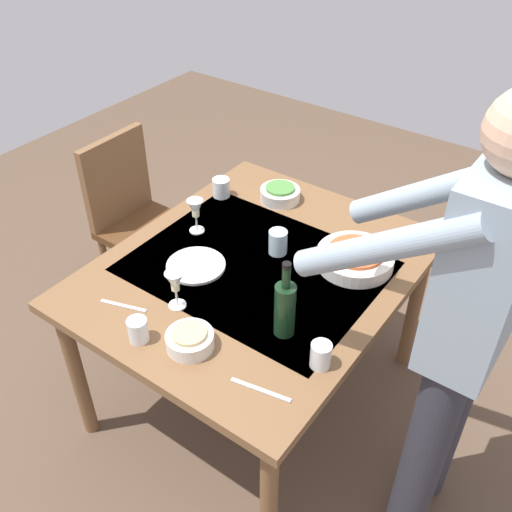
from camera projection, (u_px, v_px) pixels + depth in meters
ground_plane at (256, 392)px, 2.70m from camera, size 6.00×6.00×0.00m
dining_table at (256, 281)px, 2.28m from camera, size 1.30×1.08×0.76m
chair_near at (134, 212)px, 2.94m from camera, size 0.40×0.40×0.91m
person_server at (464, 324)px, 1.69m from camera, size 0.42×0.61×1.69m
wine_bottle at (285, 308)px, 1.89m from camera, size 0.07×0.07×0.30m
wine_glass_left at (196, 210)px, 2.36m from camera, size 0.07×0.07×0.15m
wine_glass_right at (175, 283)px, 2.00m from camera, size 0.07×0.07×0.15m
water_cup_near_left at (221, 188)px, 2.62m from camera, size 0.08×0.08×0.09m
water_cup_near_right at (278, 242)px, 2.28m from camera, size 0.07×0.07×0.10m
water_cup_far_left at (138, 330)px, 1.90m from camera, size 0.07×0.07×0.09m
water_cup_far_right at (321, 355)px, 1.81m from camera, size 0.07×0.07×0.09m
serving_bowl_pasta at (355, 258)px, 2.23m from camera, size 0.30×0.30×0.07m
side_bowl_salad at (280, 193)px, 2.60m from camera, size 0.18×0.18×0.07m
side_bowl_bread at (190, 339)px, 1.88m from camera, size 0.16×0.16×0.07m
dinner_plate_near at (196, 265)px, 2.23m from camera, size 0.23×0.23×0.01m
table_knife at (261, 390)px, 1.76m from camera, size 0.05×0.20×0.00m
table_fork at (123, 306)px, 2.06m from camera, size 0.07×0.18×0.00m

